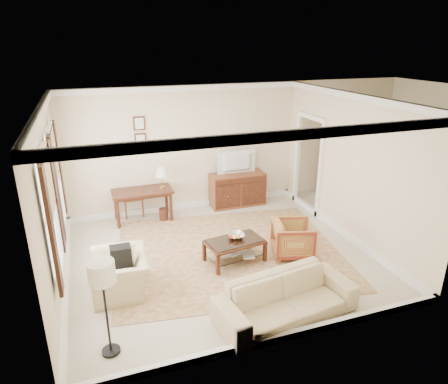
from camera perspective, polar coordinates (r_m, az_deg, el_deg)
room_shell at (r=6.76m, az=-0.77°, el=9.46°), size 5.51×5.01×2.91m
annex_bedroom at (r=10.52m, az=20.99°, el=0.16°), size 3.00×2.70×2.90m
window_front at (r=6.06m, az=-23.47°, el=-2.84°), size 0.12×1.56×1.80m
window_rear at (r=7.56m, az=-22.87°, el=1.79°), size 0.12×1.56×1.80m
doorway at (r=9.55m, az=11.95°, el=3.76°), size 0.10×1.12×2.25m
rug at (r=7.75m, az=0.63°, el=-8.52°), size 4.61×4.11×0.01m
writing_desk at (r=9.01m, az=-11.58°, el=-0.42°), size 1.31×0.66×0.72m
desk_chair at (r=9.34m, az=-12.97°, el=-0.29°), size 0.54×0.54×1.05m
desk_lamp at (r=8.95m, az=-8.82°, el=2.09°), size 0.32×0.32×0.50m
framed_prints at (r=9.02m, az=-11.93°, el=8.45°), size 0.25×0.04×0.68m
sideboard at (r=9.74m, az=1.91°, el=0.39°), size 1.32×0.51×0.82m
tv at (r=9.45m, az=2.02°, el=5.26°), size 0.91×0.52×0.12m
coffee_table at (r=7.30m, az=1.53°, el=-7.60°), size 1.11×0.75×0.44m
fruit_bowl at (r=7.31m, az=1.77°, el=-6.16°), size 0.42×0.42×0.10m
book_a at (r=7.38m, az=0.55°, el=-8.68°), size 0.28×0.06×0.38m
book_b at (r=7.33m, az=2.67°, el=-8.95°), size 0.27×0.11×0.38m
striped_armchair at (r=7.60m, az=9.82°, el=-6.36°), size 0.86×0.89×0.74m
club_armchair at (r=6.64m, az=-14.67°, el=-10.46°), size 0.69×1.02×0.86m
backpack at (r=6.50m, az=-14.52°, el=-8.70°), size 0.30×0.37×0.40m
sofa at (r=5.99m, az=8.92°, el=-14.01°), size 2.15×0.89×0.81m
floor_lamp at (r=5.14m, az=-17.02°, el=-11.83°), size 0.33×0.33×1.35m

